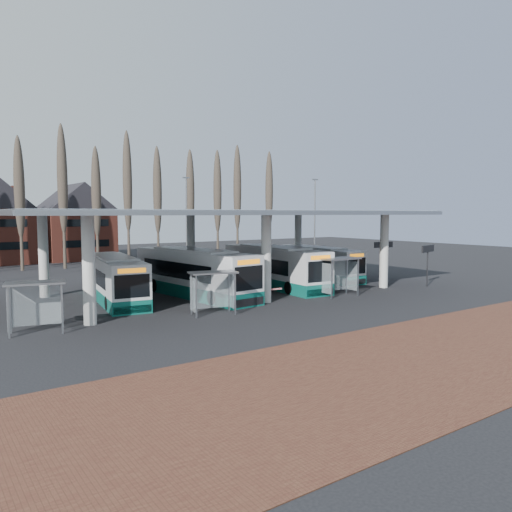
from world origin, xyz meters
TOP-DOWN VIEW (x-y plane):
  - ground at (0.00, 0.00)m, footprint 140.00×140.00m
  - brick_strip at (0.00, -12.00)m, footprint 70.00×10.00m
  - station_canopy at (0.00, 8.00)m, footprint 32.00×16.00m
  - poplar_row at (0.00, 33.00)m, footprint 45.10×1.10m
  - lamp_post_b at (6.00, 26.00)m, footprint 0.80×0.16m
  - lamp_post_c at (20.00, 20.00)m, footprint 0.80×0.16m
  - bus_0 at (-8.28, 9.32)m, footprint 4.06×11.58m
  - bus_1 at (-2.76, 7.85)m, footprint 3.97×12.81m
  - bus_2 at (4.85, 8.11)m, footprint 3.36×12.41m
  - bus_3 at (11.11, 10.00)m, footprint 2.61×10.92m
  - shelter_0 at (-14.82, 2.15)m, footprint 3.11×2.04m
  - shelter_1 at (-5.06, 1.10)m, footprint 3.06×1.99m
  - shelter_2 at (5.97, 1.65)m, footprint 3.09×1.59m
  - info_sign_0 at (15.48, 0.82)m, footprint 2.28×0.69m
  - info_sign_1 at (17.67, 7.43)m, footprint 2.26×0.40m
  - barrier at (0.24, 2.57)m, footprint 2.00×0.62m

SIDE VIEW (x-z plane):
  - ground at x=0.00m, z-range 0.00..0.00m
  - brick_strip at x=0.00m, z-range 0.00..0.03m
  - barrier at x=0.24m, z-range 0.28..1.28m
  - bus_3 at x=11.11m, z-range -0.09..2.93m
  - bus_0 at x=-8.28m, z-range -0.09..3.06m
  - bus_2 at x=4.85m, z-range -0.10..3.31m
  - bus_1 at x=-2.76m, z-range -0.10..3.40m
  - shelter_1 at x=-5.06m, z-range 0.59..3.21m
  - shelter_0 at x=-14.82m, z-range 0.60..3.26m
  - shelter_2 at x=5.97m, z-range 0.65..3.49m
  - info_sign_1 at x=17.67m, z-range 1.14..4.51m
  - info_sign_0 at x=15.48m, z-range 1.17..4.63m
  - lamp_post_b at x=6.00m, z-range 0.25..10.42m
  - lamp_post_c at x=20.00m, z-range 0.25..10.42m
  - station_canopy at x=0.00m, z-range 2.51..8.85m
  - poplar_row at x=0.00m, z-range 1.53..16.03m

